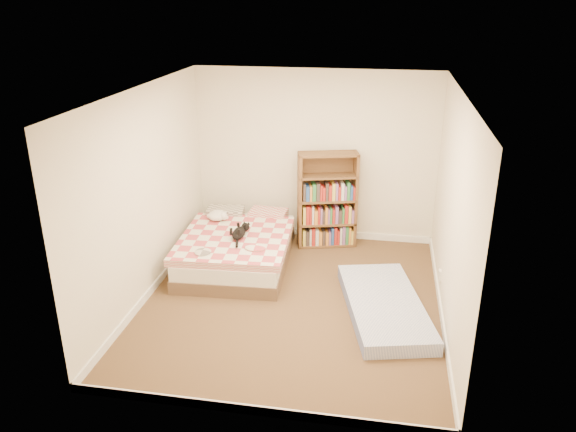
% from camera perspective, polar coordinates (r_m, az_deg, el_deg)
% --- Properties ---
extents(room, '(3.51, 4.01, 2.51)m').
position_cam_1_polar(room, '(6.32, 0.45, 0.78)').
color(room, '#4C3520').
rests_on(room, ground).
extents(bed, '(1.50, 2.00, 0.52)m').
position_cam_1_polar(bed, '(7.69, -5.10, -3.13)').
color(bed, brown).
rests_on(bed, room).
extents(bookshelf, '(0.91, 0.49, 1.40)m').
position_cam_1_polar(bookshelf, '(8.13, 4.00, 0.53)').
color(bookshelf, brown).
rests_on(bookshelf, room).
extents(floor_mattress, '(1.21, 1.95, 0.16)m').
position_cam_1_polar(floor_mattress, '(6.68, 9.73, -8.98)').
color(floor_mattress, '#6874AE').
rests_on(floor_mattress, room).
extents(black_cat, '(0.25, 0.61, 0.14)m').
position_cam_1_polar(black_cat, '(7.42, -4.94, -1.64)').
color(black_cat, black).
rests_on(black_cat, bed).
extents(white_dog, '(0.34, 0.36, 0.14)m').
position_cam_1_polar(white_dog, '(7.97, -7.17, 0.04)').
color(white_dog, white).
rests_on(white_dog, bed).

